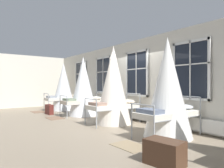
% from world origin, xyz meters
% --- Properties ---
extents(ground, '(26.44, 26.44, 0.00)m').
position_xyz_m(ground, '(0.00, 0.00, 0.00)').
color(ground, gray).
extents(back_wall_with_windows, '(14.22, 0.10, 3.09)m').
position_xyz_m(back_wall_with_windows, '(0.00, 1.29, 1.55)').
color(back_wall_with_windows, beige).
rests_on(back_wall_with_windows, ground).
extents(end_wall_left, '(0.10, 6.26, 3.09)m').
position_xyz_m(end_wall_left, '(-7.11, -1.39, 1.55)').
color(end_wall_left, beige).
rests_on(end_wall_left, ground).
extents(window_bank, '(10.30, 0.10, 2.58)m').
position_xyz_m(window_bank, '(-0.00, 1.17, 0.99)').
color(window_bank, black).
rests_on(window_bank, ground).
extents(cot_first, '(1.27, 1.89, 2.52)m').
position_xyz_m(cot_first, '(-4.57, 0.17, 1.22)').
color(cot_first, '#9EA3A8').
rests_on(cot_first, ground).
extents(cot_second, '(1.27, 1.88, 2.60)m').
position_xyz_m(cot_second, '(-2.30, 0.12, 1.26)').
color(cot_second, '#9EA3A8').
rests_on(cot_second, ground).
extents(cot_third, '(1.27, 1.89, 2.75)m').
position_xyz_m(cot_third, '(-0.03, 0.10, 1.33)').
color(cot_third, '#9EA3A8').
rests_on(cot_third, ground).
extents(cot_fourth, '(1.27, 1.88, 2.62)m').
position_xyz_m(cot_fourth, '(2.25, 0.17, 1.27)').
color(cot_fourth, '#9EA3A8').
rests_on(cot_fourth, ground).
extents(rug_first, '(0.80, 0.57, 0.01)m').
position_xyz_m(rug_first, '(-4.55, -1.18, 0.01)').
color(rug_first, brown).
rests_on(rug_first, ground).
extents(rug_second, '(0.81, 0.57, 0.01)m').
position_xyz_m(rug_second, '(-2.28, -1.18, 0.01)').
color(rug_second, brown).
rests_on(rug_second, ground).
extents(rug_fourth, '(0.82, 0.58, 0.01)m').
position_xyz_m(rug_fourth, '(2.28, -1.18, 0.01)').
color(rug_fourth, '#8E7A5B').
rests_on(rug_fourth, ground).
extents(suitcase_dark, '(0.57, 0.23, 0.47)m').
position_xyz_m(suitcase_dark, '(-3.50, -0.98, 0.22)').
color(suitcase_dark, '#5B231E').
rests_on(suitcase_dark, ground).
extents(travel_trunk, '(0.69, 0.49, 0.43)m').
position_xyz_m(travel_trunk, '(3.41, -1.39, 0.21)').
color(travel_trunk, '#472D1E').
rests_on(travel_trunk, ground).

